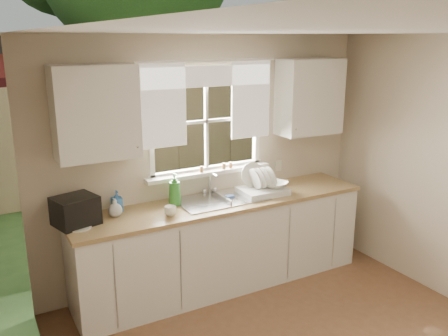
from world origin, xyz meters
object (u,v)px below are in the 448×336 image
dish_rack (262,187)px  cup (170,211)px  soap_bottle_a (175,189)px  black_appliance (75,211)px

dish_rack → cup: size_ratio=4.22×
dish_rack → soap_bottle_a: soap_bottle_a is taller
dish_rack → soap_bottle_a: 0.93m
cup → black_appliance: bearing=178.0°
soap_bottle_a → black_appliance: soap_bottle_a is taller
dish_rack → soap_bottle_a: (-0.92, 0.12, 0.09)m
cup → black_appliance: 0.82m
dish_rack → cup: 1.08m
dish_rack → black_appliance: 1.86m
cup → soap_bottle_a: bearing=70.6°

